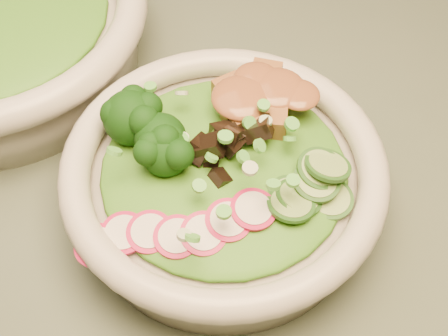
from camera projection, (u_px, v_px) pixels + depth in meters
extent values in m
cube|color=#4A5647|center=(301.00, 253.00, 0.53)|extent=(1.20, 0.80, 0.03)
cylinder|color=beige|center=(224.00, 191.00, 0.52)|extent=(0.23, 0.23, 0.05)
torus|color=beige|center=(224.00, 167.00, 0.49)|extent=(0.26, 0.26, 0.03)
ellipsoid|color=#256615|center=(224.00, 167.00, 0.49)|extent=(0.20, 0.20, 0.02)
ellipsoid|color=brown|center=(258.00, 96.00, 0.50)|extent=(0.07, 0.05, 0.02)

